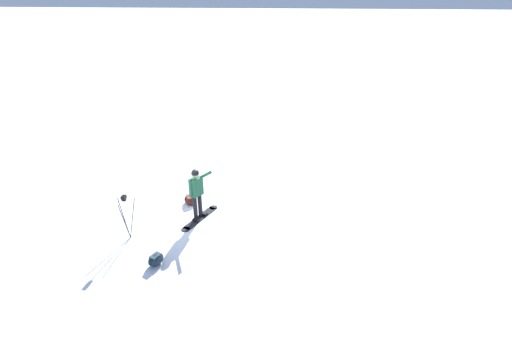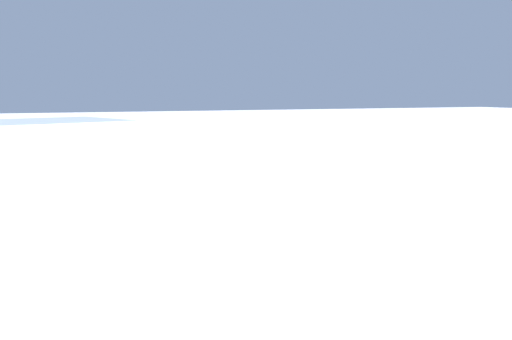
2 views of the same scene
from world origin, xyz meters
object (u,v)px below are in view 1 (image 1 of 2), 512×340
object	(u,v)px
gear_bag_large	(156,259)
gear_bag_small	(190,199)
snowboarder	(196,189)
snowboard	(200,218)
camera_tripod	(125,208)

from	to	relation	value
gear_bag_large	gear_bag_small	xyz separation A→B (m)	(-0.04, -3.36, -0.02)
snowboarder	gear_bag_large	size ratio (longest dim) A/B	3.09
snowboard	camera_tripod	distance (m)	2.50
snowboard	gear_bag_large	world-z (taller)	gear_bag_large
snowboarder	camera_tripod	distance (m)	2.25
gear_bag_large	camera_tripod	xyz separation A→B (m)	(1.24, -1.12, 0.87)
gear_bag_large	gear_bag_small	distance (m)	3.36
snowboard	camera_tripod	xyz separation A→B (m)	(1.86, 1.32, 1.02)
camera_tripod	gear_bag_small	world-z (taller)	camera_tripod
snowboarder	snowboard	distance (m)	1.07
snowboard	camera_tripod	world-z (taller)	camera_tripod
snowboarder	camera_tripod	size ratio (longest dim) A/B	1.22
snowboarder	gear_bag_large	distance (m)	2.70
gear_bag_large	gear_bag_small	size ratio (longest dim) A/B	0.86
snowboarder	snowboard	bearing A→B (deg)	149.18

